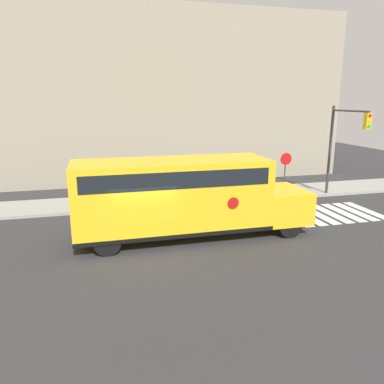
{
  "coord_description": "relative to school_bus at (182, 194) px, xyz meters",
  "views": [
    {
      "loc": [
        -1.58,
        -13.59,
        5.54
      ],
      "look_at": [
        2.26,
        1.11,
        1.78
      ],
      "focal_mm": 35.0,
      "sensor_mm": 36.0,
      "label": 1
    }
  ],
  "objects": [
    {
      "name": "stop_sign",
      "position": [
        7.44,
        5.3,
        -0.15
      ],
      "size": [
        0.7,
        0.1,
        2.54
      ],
      "color": "#38383A",
      "rests_on": "ground"
    },
    {
      "name": "sidewalk_strip",
      "position": [
        -1.73,
        5.89,
        -1.76
      ],
      "size": [
        44.0,
        3.0,
        0.15
      ],
      "color": "#9E9E99",
      "rests_on": "ground"
    },
    {
      "name": "building_backdrop",
      "position": [
        -1.73,
        12.39,
        3.91
      ],
      "size": [
        32.0,
        4.0,
        11.5
      ],
      "color": "#9E937F",
      "rests_on": "ground"
    },
    {
      "name": "traffic_light",
      "position": [
        9.89,
        3.69,
        1.62
      ],
      "size": [
        0.28,
        3.08,
        5.22
      ],
      "color": "#38383A",
      "rests_on": "ground"
    },
    {
      "name": "ground_plane",
      "position": [
        -1.73,
        -0.61,
        -1.84
      ],
      "size": [
        60.0,
        60.0,
        0.0
      ],
      "primitive_type": "plane",
      "color": "#333335"
    },
    {
      "name": "crosswalk_stripes",
      "position": [
        7.59,
        1.39,
        -1.83
      ],
      "size": [
        5.4,
        3.2,
        0.01
      ],
      "color": "white",
      "rests_on": "ground"
    },
    {
      "name": "school_bus",
      "position": [
        0.0,
        0.0,
        0.0
      ],
      "size": [
        9.61,
        2.57,
        3.24
      ],
      "color": "yellow",
      "rests_on": "ground"
    }
  ]
}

